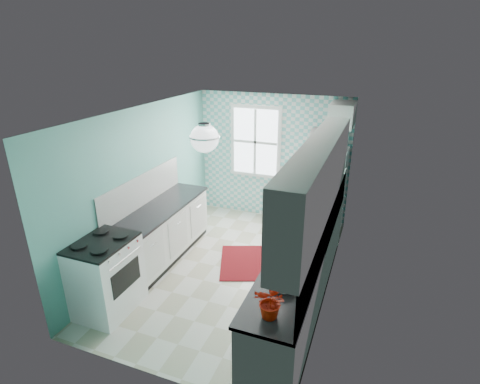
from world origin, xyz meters
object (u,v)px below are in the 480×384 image
at_px(ceiling_light, 205,138).
at_px(fridge, 324,192).
at_px(potted_plant, 272,302).
at_px(microwave, 329,140).
at_px(sink, 317,216).
at_px(stove, 106,275).
at_px(fruit_bowl, 284,286).

height_order(ceiling_light, fridge, ceiling_light).
xyz_separation_m(potted_plant, microwave, (-0.09, 3.76, 0.69)).
height_order(ceiling_light, sink, ceiling_light).
distance_m(potted_plant, microwave, 3.82).
xyz_separation_m(ceiling_light, microwave, (1.11, 2.63, -0.52)).
distance_m(stove, microwave, 4.21).
bearing_deg(fridge, potted_plant, -86.43).
xyz_separation_m(fridge, stove, (-2.31, -3.28, -0.29)).
bearing_deg(microwave, sink, 95.70).
bearing_deg(fruit_bowl, ceiling_light, 150.98).
relative_size(ceiling_light, stove, 0.34).
height_order(sink, microwave, microwave).
bearing_deg(fridge, fruit_bowl, -86.24).
bearing_deg(potted_plant, ceiling_light, 136.68).
relative_size(fruit_bowl, potted_plant, 0.82).
relative_size(potted_plant, microwave, 0.57).
height_order(fridge, sink, fridge).
relative_size(stove, fruit_bowl, 3.62).
relative_size(ceiling_light, sink, 0.66).
relative_size(ceiling_light, potted_plant, 1.02).
xyz_separation_m(sink, potted_plant, (-0.00, -2.44, 0.18)).
relative_size(sink, microwave, 0.88).
bearing_deg(sink, ceiling_light, -128.78).
xyz_separation_m(stove, fruit_bowl, (2.40, -0.01, 0.45)).
xyz_separation_m(stove, potted_plant, (2.40, -0.48, 0.58)).
bearing_deg(potted_plant, sink, 89.91).
xyz_separation_m(ceiling_light, fridge, (1.11, 2.63, -1.51)).
xyz_separation_m(ceiling_light, stove, (-1.20, -0.66, -1.79)).
bearing_deg(ceiling_light, sink, 47.31).
bearing_deg(sink, stove, -136.88).
relative_size(stove, potted_plant, 2.96).
distance_m(fridge, fruit_bowl, 3.30).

